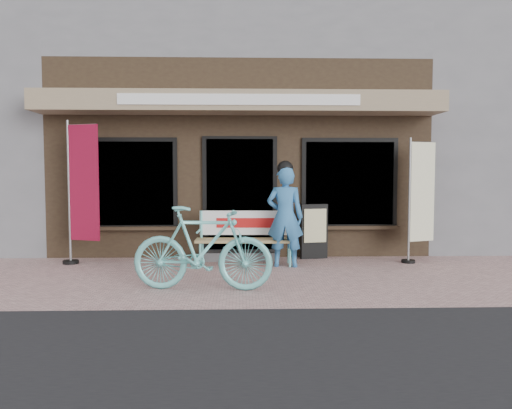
{
  "coord_description": "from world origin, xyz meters",
  "views": [
    {
      "loc": [
        0.02,
        -7.05,
        1.55
      ],
      "look_at": [
        0.26,
        0.7,
        1.05
      ],
      "focal_mm": 35.0,
      "sensor_mm": 36.0,
      "label": 1
    }
  ],
  "objects_px": {
    "person": "(285,215)",
    "menu_stand": "(314,231)",
    "bicycle": "(203,248)",
    "bench": "(245,233)",
    "nobori_cream": "(420,198)",
    "nobori_red": "(82,190)"
  },
  "relations": [
    {
      "from": "bench",
      "to": "menu_stand",
      "type": "relative_size",
      "value": 1.7
    },
    {
      "from": "bench",
      "to": "person",
      "type": "bearing_deg",
      "value": -18.41
    },
    {
      "from": "person",
      "to": "menu_stand",
      "type": "xyz_separation_m",
      "value": [
        0.59,
        0.74,
        -0.35
      ]
    },
    {
      "from": "bench",
      "to": "nobori_red",
      "type": "distance_m",
      "value": 2.83
    },
    {
      "from": "bicycle",
      "to": "nobori_red",
      "type": "distance_m",
      "value": 2.96
    },
    {
      "from": "person",
      "to": "bicycle",
      "type": "xyz_separation_m",
      "value": [
        -1.23,
        -1.62,
        -0.3
      ]
    },
    {
      "from": "bicycle",
      "to": "menu_stand",
      "type": "relative_size",
      "value": 1.88
    },
    {
      "from": "bicycle",
      "to": "menu_stand",
      "type": "distance_m",
      "value": 2.98
    },
    {
      "from": "bicycle",
      "to": "nobori_red",
      "type": "xyz_separation_m",
      "value": [
        -2.16,
        1.9,
        0.7
      ]
    },
    {
      "from": "bicycle",
      "to": "person",
      "type": "bearing_deg",
      "value": -31.21
    },
    {
      "from": "bench",
      "to": "bicycle",
      "type": "bearing_deg",
      "value": -105.73
    },
    {
      "from": "nobori_cream",
      "to": "menu_stand",
      "type": "relative_size",
      "value": 2.18
    },
    {
      "from": "bench",
      "to": "nobori_cream",
      "type": "height_order",
      "value": "nobori_cream"
    },
    {
      "from": "bicycle",
      "to": "menu_stand",
      "type": "height_order",
      "value": "bicycle"
    },
    {
      "from": "person",
      "to": "menu_stand",
      "type": "relative_size",
      "value": 1.77
    },
    {
      "from": "person",
      "to": "menu_stand",
      "type": "bearing_deg",
      "value": 59.1
    },
    {
      "from": "bicycle",
      "to": "menu_stand",
      "type": "xyz_separation_m",
      "value": [
        1.82,
        2.35,
        -0.05
      ]
    },
    {
      "from": "bench",
      "to": "bicycle",
      "type": "xyz_separation_m",
      "value": [
        -0.58,
        -1.85,
        0.03
      ]
    },
    {
      "from": "menu_stand",
      "to": "nobori_cream",
      "type": "bearing_deg",
      "value": -24.78
    },
    {
      "from": "menu_stand",
      "to": "nobori_red",
      "type": "bearing_deg",
      "value": 174.61
    },
    {
      "from": "nobori_red",
      "to": "menu_stand",
      "type": "bearing_deg",
      "value": 25.05
    },
    {
      "from": "nobori_red",
      "to": "menu_stand",
      "type": "xyz_separation_m",
      "value": [
        3.98,
        0.46,
        -0.75
      ]
    }
  ]
}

